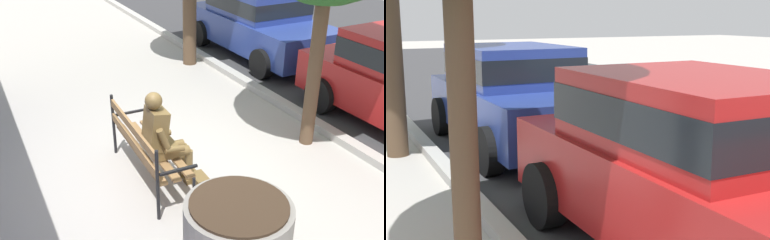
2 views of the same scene
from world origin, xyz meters
TOP-DOWN VIEW (x-y plane):
  - parked_car_blue at (-3.86, 4.23)m, footprint 4.12×1.96m
  - parked_car_red at (0.68, 4.23)m, footprint 4.12×1.96m

SIDE VIEW (x-z plane):
  - parked_car_blue at x=-3.86m, z-range 0.06..1.62m
  - parked_car_red at x=0.68m, z-range 0.06..1.62m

